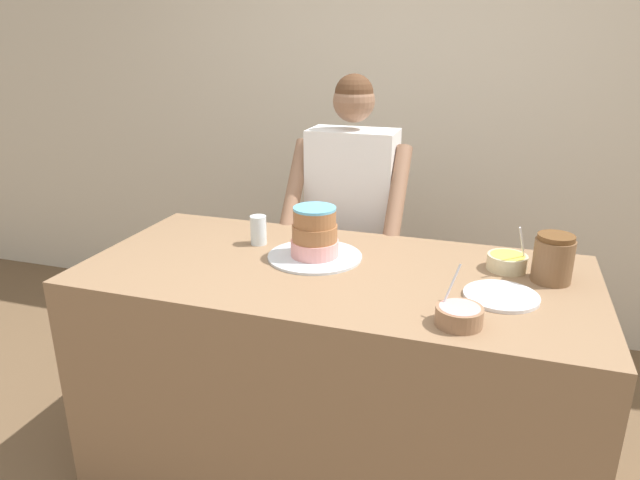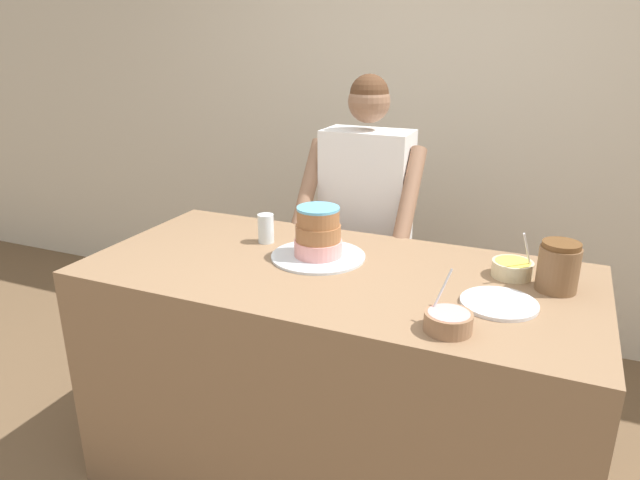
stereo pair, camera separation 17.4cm
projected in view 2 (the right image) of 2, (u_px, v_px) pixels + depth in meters
name	position (u px, v px, depth m)	size (l,w,h in m)	color
wall_back	(435.00, 113.00, 3.22)	(10.00, 0.05, 2.60)	beige
counter	(334.00, 379.00, 2.20)	(1.82, 0.85, 0.92)	#8C6B4C
person_baker	(365.00, 213.00, 2.67)	(0.54, 0.45, 1.55)	#2D2D38
cake	(318.00, 237.00, 2.13)	(0.36, 0.36, 0.20)	silver
frosting_bowl_yellow	(512.00, 268.00, 1.97)	(0.14, 0.14, 0.18)	beige
frosting_bowl_pink	(448.00, 320.00, 1.61)	(0.14, 0.14, 0.17)	#936B4C
drinking_glass	(266.00, 228.00, 2.30)	(0.06, 0.06, 0.12)	silver
ceramic_plate	(499.00, 303.00, 1.77)	(0.24, 0.24, 0.01)	silver
stoneware_jar	(558.00, 267.00, 1.85)	(0.13, 0.13, 0.17)	brown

